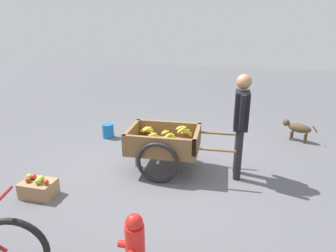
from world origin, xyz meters
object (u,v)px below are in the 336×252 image
Objects in this scene: fruit_cart at (164,144)px; fire_hydrant at (135,246)px; plastic_bucket at (108,131)px; vendor_person at (241,118)px; apple_crate at (38,188)px; dog at (298,128)px.

fruit_cart reaches higher than fire_hydrant.
fruit_cart is 5.87× the size of plastic_bucket.
fire_hydrant is at bearing 68.80° from vendor_person.
apple_crate is (2.60, 1.24, -0.81)m from vendor_person.
dog is at bearing -168.55° from plastic_bucket.
vendor_person is 2.20m from dog.
vendor_person reaches higher than fruit_cart.
fire_hydrant is at bearing 151.23° from apple_crate.
vendor_person is at bearing -177.47° from fruit_cart.
vendor_person is 3.58× the size of apple_crate.
vendor_person is 2.35× the size of fire_hydrant.
fire_hydrant reaches higher than apple_crate.
dog is 2.16× the size of plastic_bucket.
plastic_bucket is (1.47, -1.07, -0.29)m from fruit_cart.
dog is 4.44m from fire_hydrant.
dog is at bearing -116.36° from fire_hydrant.
fruit_cart is at bearing -140.72° from apple_crate.
fruit_cart is 3.83× the size of apple_crate.
plastic_bucket is 0.65× the size of apple_crate.
apple_crate is (-0.02, 2.26, -0.02)m from plastic_bucket.
vendor_person is 2.44m from fire_hydrant.
dog is 1.41× the size of apple_crate.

